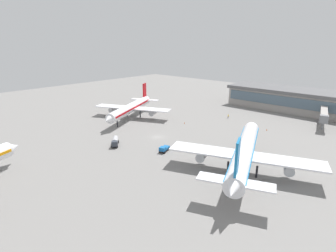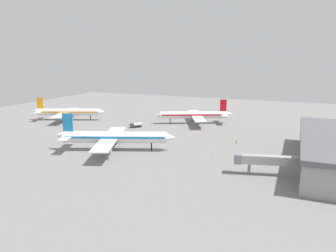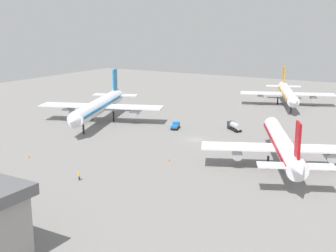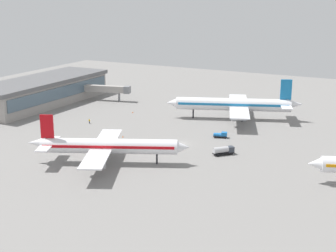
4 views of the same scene
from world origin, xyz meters
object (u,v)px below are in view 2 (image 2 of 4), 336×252
(fuel_truck, at_px, (136,125))
(airplane_at_gate, at_px, (194,115))
(pushback_tractor, at_px, (133,133))
(safety_cone_near_gate, at_px, (199,134))
(airplane_taxiing, at_px, (68,112))
(ground_crew_worker, at_px, (236,141))
(safety_cone_mid_apron, at_px, (212,154))
(airplane_distant, at_px, (114,137))

(fuel_truck, bearing_deg, airplane_at_gate, 172.06)
(airplane_at_gate, distance_m, fuel_truck, 34.32)
(pushback_tractor, height_order, safety_cone_near_gate, pushback_tractor)
(airplane_taxiing, distance_m, pushback_tractor, 58.32)
(airplane_taxiing, height_order, ground_crew_worker, airplane_taxiing)
(airplane_at_gate, xyz_separation_m, fuel_truck, (-22.00, 26.09, -3.64))
(ground_crew_worker, bearing_deg, pushback_tractor, -143.46)
(airplane_taxiing, bearing_deg, safety_cone_near_gate, -24.38)
(fuel_truck, bearing_deg, pushback_tractor, 65.86)
(airplane_taxiing, distance_m, safety_cone_mid_apron, 104.67)
(ground_crew_worker, height_order, safety_cone_mid_apron, ground_crew_worker)
(airplane_taxiing, relative_size, fuel_truck, 7.24)
(pushback_tractor, bearing_deg, safety_cone_near_gate, -170.28)
(pushback_tractor, distance_m, ground_crew_worker, 49.57)
(fuel_truck, xyz_separation_m, safety_cone_mid_apron, (-32.10, -50.83, -1.09))
(ground_crew_worker, distance_m, safety_cone_mid_apron, 21.63)
(airplane_taxiing, relative_size, pushback_tractor, 9.05)
(airplane_distant, relative_size, ground_crew_worker, 29.11)
(ground_crew_worker, xyz_separation_m, safety_cone_mid_apron, (-20.86, 5.70, -0.55))
(pushback_tractor, relative_size, safety_cone_near_gate, 7.94)
(airplane_distant, height_order, safety_cone_near_gate, airplane_distant)
(fuel_truck, distance_m, ground_crew_worker, 57.64)
(fuel_truck, xyz_separation_m, pushback_tractor, (-16.27, -7.22, -0.42))
(airplane_at_gate, distance_m, airplane_taxiing, 76.47)
(ground_crew_worker, xyz_separation_m, safety_cone_near_gate, (9.62, 20.48, -0.55))
(safety_cone_near_gate, height_order, safety_cone_mid_apron, same)
(safety_cone_near_gate, bearing_deg, fuel_truck, 87.42)
(fuel_truck, bearing_deg, ground_crew_worker, 120.67)
(airplane_taxiing, xyz_separation_m, safety_cone_near_gate, (-4.11, -83.91, -4.69))
(airplane_distant, relative_size, safety_cone_mid_apron, 81.03)
(fuel_truck, distance_m, pushback_tractor, 17.80)
(airplane_distant, xyz_separation_m, safety_cone_mid_apron, (9.55, -38.76, -5.30))
(airplane_at_gate, relative_size, safety_cone_mid_apron, 71.29)
(airplane_distant, bearing_deg, safety_cone_mid_apron, -7.14)
(fuel_truck, height_order, safety_cone_mid_apron, fuel_truck)
(airplane_distant, distance_m, fuel_truck, 43.58)
(airplane_at_gate, bearing_deg, ground_crew_worker, 107.87)
(airplane_at_gate, relative_size, airplane_taxiing, 0.99)
(fuel_truck, bearing_deg, airplane_taxiing, -51.05)
(airplane_at_gate, distance_m, ground_crew_worker, 45.27)
(fuel_truck, height_order, safety_cone_near_gate, fuel_truck)
(ground_crew_worker, bearing_deg, safety_cone_near_gate, -174.43)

